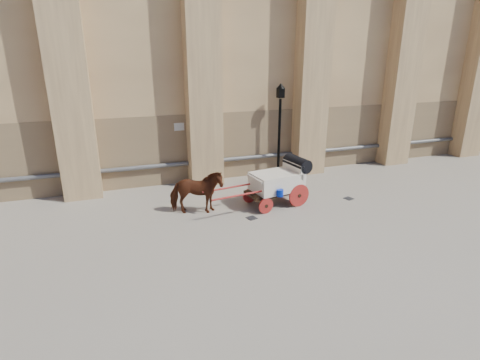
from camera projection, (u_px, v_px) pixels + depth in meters
name	position (u px, v px, depth m)	size (l,w,h in m)	color
ground	(257.00, 210.00, 13.62)	(90.00, 90.00, 0.00)	slate
horse	(196.00, 192.00, 13.12)	(0.86, 1.88, 1.59)	#582411
carriage	(280.00, 180.00, 13.97)	(4.10, 1.63, 1.75)	black
street_lamp	(279.00, 128.00, 16.72)	(0.40, 0.40, 4.22)	black
drain_grate_near	(252.00, 218.00, 12.96)	(0.32, 0.32, 0.01)	black
drain_grate_far	(349.00, 198.00, 14.72)	(0.32, 0.32, 0.01)	black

